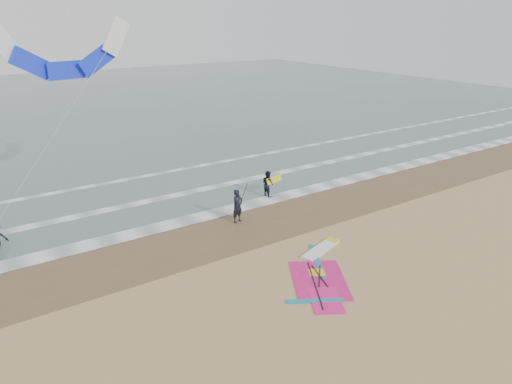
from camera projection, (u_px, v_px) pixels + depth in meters
ground at (333, 271)px, 19.71m from camera, size 120.00×120.00×0.00m
sea_water at (73, 104)px, 57.17m from camera, size 120.00×80.00×0.02m
wet_sand_band at (257, 222)px, 24.39m from camera, size 120.00×5.00×0.01m
foam_waterline at (217, 196)px, 27.85m from camera, size 120.00×9.15×0.02m
windsurf_rig at (321, 271)px, 19.62m from camera, size 5.27×4.99×0.13m
person_standing at (238, 206)px, 24.09m from camera, size 0.76×0.60×1.83m
person_walking at (268, 184)px, 27.67m from camera, size 0.66×0.82×1.61m
held_pole at (242, 197)px, 24.09m from camera, size 0.17×0.86×1.82m
carried_kiteboard at (274, 180)px, 27.72m from camera, size 1.30×0.51×0.39m
surf_kite at (64, 54)px, 22.74m from camera, size 8.22×2.39×9.38m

